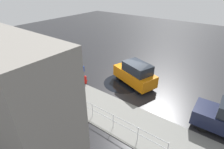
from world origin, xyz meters
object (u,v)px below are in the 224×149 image
moving_hatchback (135,74)px  sign_post (64,76)px  pedestrian (82,71)px  fire_hydrant (85,80)px

moving_hatchback → sign_post: bearing=50.4°
sign_post → moving_hatchback: bearing=-129.6°
pedestrian → sign_post: 2.31m
moving_hatchback → fire_hydrant: size_ratio=5.29×
fire_hydrant → pedestrian: (0.67, -0.26, 0.56)m
pedestrian → sign_post: (-0.43, 2.19, 0.62)m
fire_hydrant → pedestrian: bearing=-21.3°
pedestrian → sign_post: sign_post is taller
fire_hydrant → pedestrian: pedestrian is taller
moving_hatchback → pedestrian: (4.11, 2.28, -0.07)m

